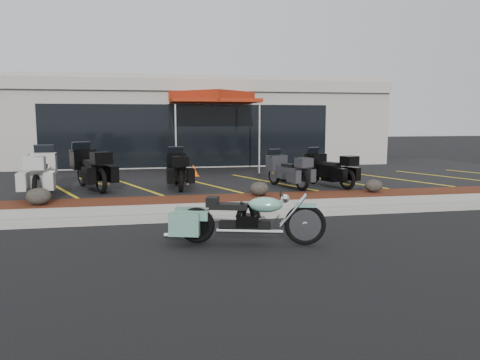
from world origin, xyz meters
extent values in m
plane|color=black|center=(0.00, 0.00, 0.00)|extent=(90.00, 90.00, 0.00)
cube|color=gray|center=(0.00, 0.90, 0.07)|extent=(24.00, 0.25, 0.15)
cube|color=gray|center=(0.00, 1.60, 0.07)|extent=(24.00, 1.20, 0.15)
cube|color=#36130C|center=(0.00, 2.80, 0.08)|extent=(24.00, 1.20, 0.16)
cube|color=black|center=(0.00, 8.20, 0.07)|extent=(26.00, 9.60, 0.15)
cube|color=gray|center=(0.00, 14.50, 2.00)|extent=(18.00, 8.00, 4.00)
cube|color=black|center=(0.00, 10.52, 1.50)|extent=(12.00, 0.06, 2.60)
cube|color=gray|center=(0.00, 10.49, 3.60)|extent=(18.00, 0.30, 0.50)
ellipsoid|color=black|center=(-4.30, 2.63, 0.37)|extent=(0.58, 0.48, 0.41)
ellipsoid|color=black|center=(1.21, 2.97, 0.34)|extent=(0.52, 0.43, 0.37)
ellipsoid|color=black|center=(4.51, 2.92, 0.34)|extent=(0.51, 0.42, 0.36)
cone|color=#FE5B08|center=(-0.11, 7.70, 0.35)|extent=(0.38, 0.38, 0.41)
cylinder|color=silver|center=(-0.12, 7.73, 1.44)|extent=(0.06, 0.06, 2.58)
cylinder|color=silver|center=(2.86, 8.72, 1.44)|extent=(0.06, 0.06, 2.58)
cylinder|color=silver|center=(-1.12, 10.71, 1.44)|extent=(0.06, 0.06, 2.58)
cylinder|color=silver|center=(1.86, 11.70, 1.44)|extent=(0.06, 0.06, 2.58)
cube|color=maroon|center=(0.87, 9.72, 2.90)|extent=(4.26, 4.26, 0.13)
cube|color=maroon|center=(0.87, 9.72, 3.09)|extent=(3.31, 3.31, 0.39)
camera|label=1|loc=(-1.68, -9.13, 2.21)|focal=35.00mm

